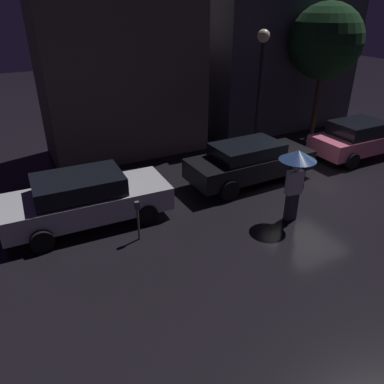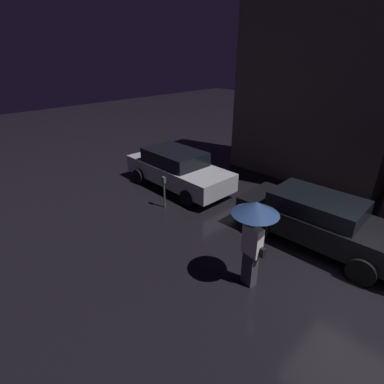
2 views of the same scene
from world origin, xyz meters
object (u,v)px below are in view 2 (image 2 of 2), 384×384
object	(u,v)px
parked_car_silver	(177,169)
parking_meter	(164,189)
parked_car_black	(319,220)
pedestrian_with_umbrella	(254,223)

from	to	relation	value
parked_car_silver	parking_meter	world-z (taller)	parked_car_silver
parked_car_silver	parking_meter	distance (m)	1.86
parked_car_black	parking_meter	xyz separation A→B (m)	(-4.80, -1.61, -0.06)
parked_car_silver	parked_car_black	world-z (taller)	parked_car_silver
parked_car_silver	parked_car_black	bearing A→B (deg)	2.63
parked_car_black	parked_car_silver	bearing A→B (deg)	179.74
parked_car_black	pedestrian_with_umbrella	bearing A→B (deg)	-99.54
parked_car_silver	pedestrian_with_umbrella	world-z (taller)	pedestrian_with_umbrella
parked_car_silver	parked_car_black	xyz separation A→B (m)	(5.80, 0.05, 0.00)
parked_car_silver	parking_meter	bearing A→B (deg)	-55.04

